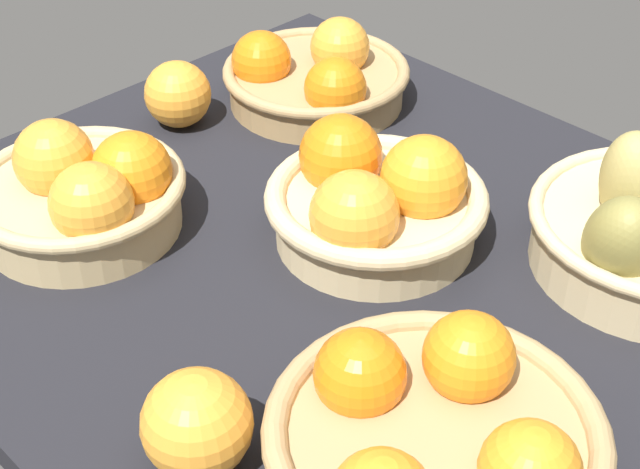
% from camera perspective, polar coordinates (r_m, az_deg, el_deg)
% --- Properties ---
extents(market_tray, '(0.84, 0.72, 0.03)m').
position_cam_1_polar(market_tray, '(0.93, 1.50, -1.74)').
color(market_tray, black).
rests_on(market_tray, ground).
extents(basket_near_right, '(0.25, 0.25, 0.10)m').
position_cam_1_polar(basket_near_right, '(0.70, 6.88, -11.97)').
color(basket_near_right, tan).
rests_on(basket_near_right, market_tray).
extents(basket_center, '(0.21, 0.21, 0.11)m').
position_cam_1_polar(basket_center, '(0.91, 3.28, 2.05)').
color(basket_center, '#D3BC8C').
rests_on(basket_center, market_tray).
extents(basket_far_left, '(0.22, 0.22, 0.10)m').
position_cam_1_polar(basket_far_left, '(1.14, -0.30, 9.43)').
color(basket_far_left, tan).
rests_on(basket_far_left, market_tray).
extents(basket_near_left, '(0.21, 0.21, 0.11)m').
position_cam_1_polar(basket_near_left, '(0.95, -13.92, 2.45)').
color(basket_near_left, tan).
rests_on(basket_near_left, market_tray).
extents(loose_orange_front_gap, '(0.08, 0.08, 0.08)m').
position_cam_1_polar(loose_orange_front_gap, '(0.71, -7.37, -11.17)').
color(loose_orange_front_gap, '#F49E33').
rests_on(loose_orange_front_gap, market_tray).
extents(loose_orange_back_gap, '(0.08, 0.08, 0.08)m').
position_cam_1_polar(loose_orange_back_gap, '(1.11, -8.51, 8.30)').
color(loose_orange_back_gap, '#F49E33').
rests_on(loose_orange_back_gap, market_tray).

